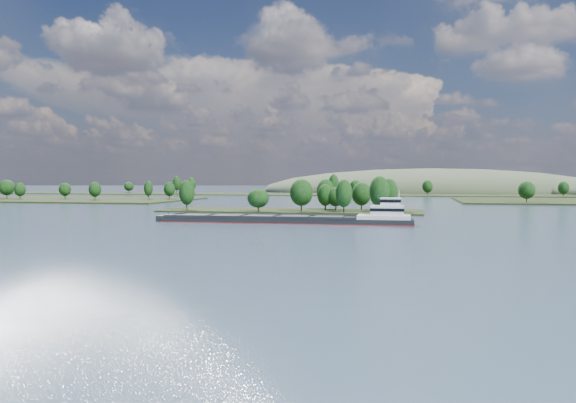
# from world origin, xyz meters

# --- Properties ---
(ground) EXTENTS (1800.00, 1800.00, 0.00)m
(ground) POSITION_xyz_m (0.00, 120.00, 0.00)
(ground) COLOR #364C5E
(ground) RESTS_ON ground
(tree_island) EXTENTS (100.00, 30.76, 14.33)m
(tree_island) POSITION_xyz_m (7.22, 178.71, 4.03)
(tree_island) COLOR black
(tree_island) RESTS_ON ground
(back_shoreline) EXTENTS (900.00, 60.00, 16.59)m
(back_shoreline) POSITION_xyz_m (7.79, 399.65, 0.71)
(back_shoreline) COLOR black
(back_shoreline) RESTS_ON ground
(hill_west) EXTENTS (320.00, 160.00, 44.00)m
(hill_west) POSITION_xyz_m (60.00, 500.00, 0.00)
(hill_west) COLOR #3F4C34
(hill_west) RESTS_ON ground
(cargo_barge) EXTENTS (75.22, 11.03, 10.15)m
(cargo_barge) POSITION_xyz_m (14.70, 126.81, 1.28)
(cargo_barge) COLOR black
(cargo_barge) RESTS_ON ground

